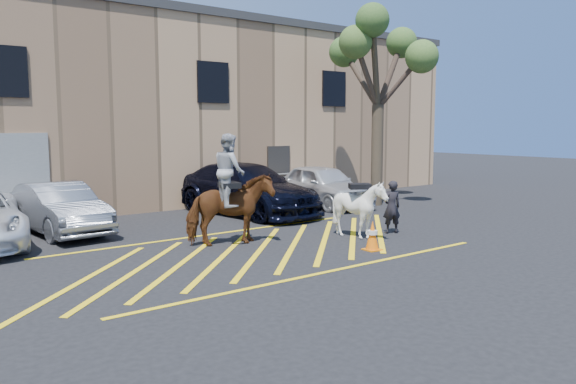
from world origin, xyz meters
TOP-DOWN VIEW (x-y plane):
  - ground at (0.00, 0.00)m, footprint 90.00×90.00m
  - car_silver_sedan at (-3.19, 4.94)m, footprint 1.84×4.44m
  - car_blue_suv at (2.98, 4.73)m, footprint 3.11×6.18m
  - car_white_suv at (6.29, 4.58)m, footprint 2.18×4.72m
  - handler at (4.23, -0.73)m, footprint 0.63×0.52m
  - warehouse at (-0.01, 11.99)m, footprint 32.42×10.20m
  - hatching_zone at (-0.00, -0.30)m, footprint 12.60×5.12m
  - mounted_bay at (-0.21, 0.71)m, footprint 2.32×1.50m
  - saddled_white at (3.02, -0.66)m, footprint 1.87×1.91m
  - traffic_cone at (2.21, -1.93)m, footprint 0.41×0.41m
  - tree at (8.06, 3.49)m, footprint 3.99×4.37m

SIDE VIEW (x-z plane):
  - ground at x=0.00m, z-range 0.00..0.00m
  - hatching_zone at x=0.00m, z-range 0.00..0.01m
  - traffic_cone at x=2.21m, z-range 0.00..0.73m
  - car_silver_sedan at x=-3.19m, z-range 0.00..1.43m
  - handler at x=4.23m, z-range 0.00..1.49m
  - car_white_suv at x=6.29m, z-range 0.00..1.56m
  - saddled_white at x=3.02m, z-range 0.01..1.59m
  - car_blue_suv at x=2.98m, z-range 0.00..1.72m
  - mounted_bay at x=-0.21m, z-range -0.27..2.56m
  - warehouse at x=-0.01m, z-range 0.00..7.30m
  - tree at x=8.06m, z-range 2.04..9.35m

